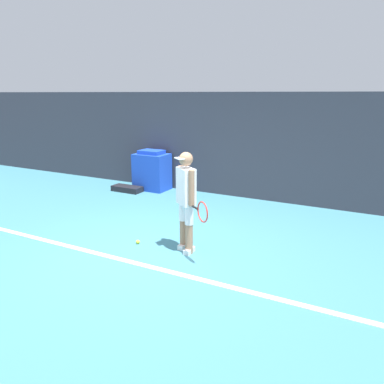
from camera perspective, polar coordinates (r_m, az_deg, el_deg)
The scene contains 7 objects.
ground_plane at distance 6.24m, azimuth -7.29°, elevation -8.98°, with size 24.00×24.00×0.00m, color teal.
back_wall at distance 9.26m, azimuth 6.57°, elevation 7.06°, with size 24.00×0.10×2.54m.
court_baseline at distance 5.92m, azimuth -9.75°, elevation -10.38°, with size 21.60×0.10×0.01m.
tennis_player at distance 5.91m, azimuth -0.86°, elevation -0.88°, with size 0.79×0.62×1.63m.
tennis_ball at distance 6.54m, azimuth -8.25°, elevation -7.54°, with size 0.07×0.07×0.07m.
covered_chair at distance 10.02m, azimuth -6.12°, elevation 3.23°, with size 0.88×0.63×1.06m.
equipment_bag at distance 9.98m, azimuth -9.86°, elevation 0.49°, with size 0.81×0.35×0.14m.
Camera 1 is at (3.34, -4.63, 2.50)m, focal length 35.00 mm.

